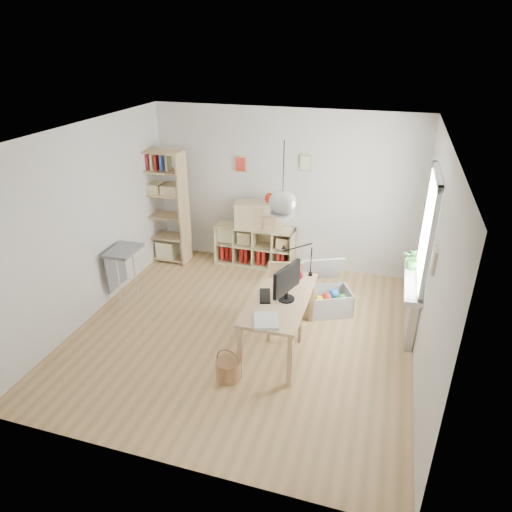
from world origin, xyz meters
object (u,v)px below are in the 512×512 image
(cube_shelf, at_px, (254,248))
(tall_bookshelf, at_px, (163,202))
(monitor, at_px, (287,281))
(desk, at_px, (280,303))
(drawer_chest, at_px, (258,215))
(chair, at_px, (285,295))
(storage_chest, at_px, (327,295))

(cube_shelf, distance_m, tall_bookshelf, 1.77)
(monitor, bearing_deg, tall_bookshelf, 163.22)
(monitor, bearing_deg, cube_shelf, 135.88)
(desk, relative_size, monitor, 2.92)
(tall_bookshelf, bearing_deg, drawer_chest, 8.25)
(chair, height_order, drawer_chest, drawer_chest)
(storage_chest, distance_m, drawer_chest, 1.91)
(tall_bookshelf, height_order, monitor, tall_bookshelf)
(cube_shelf, relative_size, monitor, 2.73)
(cube_shelf, bearing_deg, chair, -61.58)
(desk, distance_m, monitor, 0.36)
(cube_shelf, relative_size, tall_bookshelf, 0.70)
(cube_shelf, xyz_separation_m, chair, (1.00, -1.85, 0.26))
(drawer_chest, bearing_deg, monitor, -78.54)
(chair, relative_size, storage_chest, 1.01)
(cube_shelf, distance_m, chair, 2.12)
(desk, distance_m, drawer_chest, 2.40)
(drawer_chest, bearing_deg, chair, -76.45)
(chair, bearing_deg, cube_shelf, 105.88)
(desk, height_order, monitor, monitor)
(tall_bookshelf, distance_m, storage_chest, 3.28)
(storage_chest, xyz_separation_m, monitor, (-0.37, -1.11, 0.78))
(desk, relative_size, tall_bookshelf, 0.75)
(tall_bookshelf, height_order, chair, tall_bookshelf)
(chair, bearing_deg, storage_chest, 43.43)
(storage_chest, bearing_deg, cube_shelf, 117.24)
(monitor, relative_size, drawer_chest, 0.64)
(desk, bearing_deg, monitor, -19.90)
(cube_shelf, xyz_separation_m, monitor, (1.11, -2.26, 0.71))
(desk, height_order, storage_chest, desk)
(cube_shelf, distance_m, storage_chest, 1.87)
(monitor, height_order, drawer_chest, monitor)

